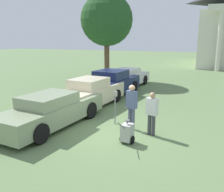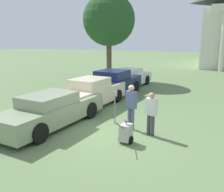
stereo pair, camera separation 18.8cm
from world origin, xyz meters
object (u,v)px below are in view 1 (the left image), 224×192
Objects in this scene: parked_car_sage at (52,111)px; person_supervisor at (152,111)px; parking_meter at (115,101)px; person_worker at (132,104)px; equipment_cart at (127,132)px; parked_car_white at (126,78)px; parked_car_navy at (112,83)px; parked_car_cream at (91,93)px.

parked_car_sage is 3.23× the size of person_supervisor.
parked_car_sage is 2.67m from parking_meter.
person_supervisor is (1.75, -0.64, -0.05)m from parking_meter.
person_worker is 1.83× the size of equipment_cart.
person_supervisor reaches higher than parking_meter.
parked_car_white is at bearing 106.19° from parking_meter.
person_worker is at bearing -55.18° from parked_car_navy.
person_worker is 1.53m from equipment_cart.
person_worker is 0.95m from person_supervisor.
person_supervisor is at bearing -29.86° from parked_car_cream.
parking_meter is (2.32, -8.00, 0.34)m from parked_car_white.
parked_car_cream is 2.61× the size of person_worker.
person_worker reaches higher than equipment_cart.
parking_meter is 2.12m from equipment_cart.
parked_car_cream is 4.97m from person_supervisor.
parking_meter reaches higher than parked_car_white.
parking_meter is 1.44× the size of equipment_cart.
parked_car_cream is at bearing 136.47° from parking_meter.
parked_car_cream is 3.21m from parking_meter.
parked_car_sage is 6.49m from parked_car_navy.
parked_car_navy is (-0.00, 3.00, 0.03)m from parked_car_cream.
parked_car_sage is at bearing 24.25° from person_supervisor.
parked_car_cream reaches higher than parking_meter.
equipment_cart is (1.14, -1.68, -0.61)m from parking_meter.
parking_meter is 1.86m from person_supervisor.
parked_car_sage is at bearing -84.94° from parked_car_white.
equipment_cart is (3.47, -9.68, -0.27)m from parked_car_white.
parked_car_white is 8.93m from person_worker.
parked_car_navy is 5.71m from parking_meter.
equipment_cart is at bearing -58.24° from parked_car_navy.
person_supervisor is at bearing -19.98° from parking_meter.
parked_car_sage is 5.39× the size of equipment_cart.
parking_meter is (2.32, -5.21, 0.25)m from parked_car_navy.
parking_meter is at bearing 129.23° from equipment_cart.
parked_car_navy is 2.88× the size of person_supervisor.
equipment_cart is (0.30, -1.35, -0.67)m from person_worker.
person_worker reaches higher than parked_car_navy.
parked_car_white is at bearing 114.70° from equipment_cart.
person_supervisor reaches higher than equipment_cart.
parked_car_navy is 7.13m from person_supervisor.
parked_car_white is 10.29m from equipment_cart.
parked_car_white is 8.34m from parking_meter.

